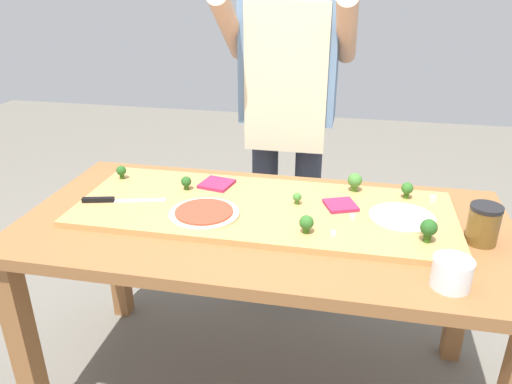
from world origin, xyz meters
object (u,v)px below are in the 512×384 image
Objects in this scene: cheese_crumble_c at (433,199)px; broccoli_floret_front_right at (429,229)px; pizza_slice_near_right at (341,205)px; chefs_knife at (112,200)px; pizza_slice_far_left at (217,184)px; pizza_whole_white_garlic at (402,217)px; cook_center at (288,98)px; pizza_whole_tomato_red at (204,213)px; broccoli_floret_center_right at (297,197)px; broccoli_floret_back_left at (407,189)px; broccoli_floret_center_left at (355,181)px; sauce_jar at (483,224)px; prep_table at (264,246)px; broccoli_floret_back_mid at (186,182)px; cheese_crumble_b at (333,233)px; broccoli_floret_front_mid at (306,223)px; broccoli_floret_back_right at (121,171)px; flour_cup at (451,274)px; cheese_crumble_a at (353,217)px.

broccoli_floret_front_right is at bearing -99.75° from cheese_crumble_c.
pizza_slice_near_right is 0.33m from cheese_crumble_c.
chefs_knife is 2.59× the size of pizza_slice_far_left.
cook_center is at bearing 127.57° from pizza_whole_white_garlic.
broccoli_floret_front_right is at bearing -2.89° from pizza_whole_tomato_red.
broccoli_floret_back_left is (0.37, 0.12, 0.01)m from broccoli_floret_center_right.
broccoli_floret_center_left is at bearing 5.76° from pizza_slice_far_left.
pizza_slice_far_left is 0.89× the size of sauce_jar.
sauce_jar is at bearing -16.03° from pizza_slice_near_right.
broccoli_floret_center_left is at bearing 123.43° from broccoli_floret_front_right.
pizza_whole_white_garlic is (0.63, 0.10, 0.00)m from pizza_whole_tomato_red.
prep_table is 0.38m from broccoli_floret_back_mid.
broccoli_floret_back_left is at bearing 6.00° from broccoli_floret_back_mid.
cheese_crumble_b is (-0.27, -0.02, -0.04)m from broccoli_floret_front_right.
sauce_jar is at bearing 9.05° from broccoli_floret_front_mid.
sauce_jar is (1.20, -0.01, 0.04)m from chefs_knife.
broccoli_floret_center_left is at bearing 3.94° from broccoli_floret_back_right.
pizza_slice_far_left is (-0.03, 0.25, -0.00)m from pizza_whole_tomato_red.
prep_table is 0.74m from cook_center.
broccoli_floret_back_right is (-0.69, 0.09, 0.01)m from broccoli_floret_center_right.
cheese_crumble_b is at bearing -93.50° from pizza_slice_near_right.
sauce_jar is (0.44, 0.08, 0.03)m from cheese_crumble_b.
chefs_knife is 6.73× the size of broccoli_floret_center_right.
broccoli_floret_center_right is (0.63, 0.11, 0.02)m from chefs_knife.
flour_cup is 0.29m from sauce_jar.
cook_center is (-0.17, 0.75, 0.20)m from broccoli_floret_front_mid.
broccoli_floret_back_mid is 0.60m from cheese_crumble_b.
flour_cup is at bearing -26.66° from prep_table.
pizza_slice_near_right is at bearing 144.23° from broccoli_floret_front_right.
cheese_crumble_b is 0.45m from sauce_jar.
broccoli_floret_back_right is at bearing 172.47° from broccoli_floret_center_right.
cook_center is at bearing 101.76° from broccoli_floret_center_right.
broccoli_floret_center_right is at bearing -161.57° from broccoli_floret_back_left.
cook_center reaches higher than pizza_slice_far_left.
sauce_jar is at bearing 64.06° from flour_cup.
cheese_crumble_a is at bearing -168.39° from pizza_whole_white_garlic.
broccoli_floret_back_right reaches higher than pizza_slice_near_right.
chefs_knife is 0.64m from broccoli_floret_center_right.
broccoli_floret_center_right is at bearing 9.75° from chefs_knife.
broccoli_floret_front_right is 0.85m from broccoli_floret_back_mid.
cheese_crumble_b is at bearing -169.07° from sauce_jar.
broccoli_floret_back_left is 0.27m from cheese_crumble_a.
broccoli_floret_back_left is at bearing 18.43° from broccoli_floret_center_right.
pizza_slice_far_left is 7.10× the size of cheese_crumble_a.
cheese_crumble_b is (0.55, -0.24, -0.02)m from broccoli_floret_back_mid.
cheese_crumble_a is (0.04, -0.08, 0.00)m from pizza_slice_near_right.
broccoli_floret_front_mid is 0.97× the size of broccoli_floret_back_left.
pizza_slice_near_right is at bearing -11.28° from pizza_slice_far_left.
cook_center is at bearing 102.64° from broccoli_floret_front_mid.
broccoli_floret_back_mid reaches higher than pizza_slice_near_right.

